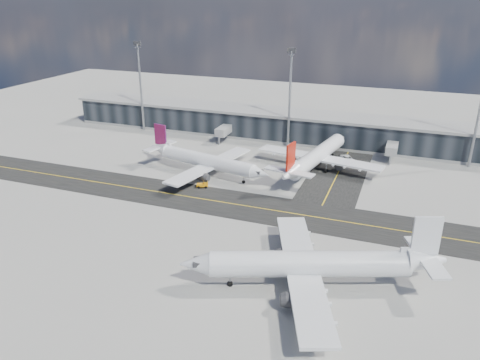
# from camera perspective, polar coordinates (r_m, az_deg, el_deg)

# --- Properties ---
(ground) EXTENTS (300.00, 300.00, 0.00)m
(ground) POSITION_cam_1_polar(r_m,az_deg,el_deg) (100.09, -1.32, -3.89)
(ground) COLOR gray
(ground) RESTS_ON ground
(taxiway_lanes) EXTENTS (180.00, 63.00, 0.03)m
(taxiway_lanes) POSITION_cam_1_polar(r_m,az_deg,el_deg) (108.05, 2.72, -1.85)
(taxiway_lanes) COLOR black
(taxiway_lanes) RESTS_ON ground
(terminal_concourse) EXTENTS (152.00, 19.80, 8.80)m
(terminal_concourse) POSITION_cam_1_polar(r_m,az_deg,el_deg) (147.80, 6.62, 6.41)
(terminal_concourse) COLOR black
(terminal_concourse) RESTS_ON ground
(floodlight_masts) EXTENTS (102.50, 0.70, 28.90)m
(floodlight_masts) POSITION_cam_1_polar(r_m,az_deg,el_deg) (138.52, 6.10, 10.27)
(floodlight_masts) COLOR gray
(floodlight_masts) RESTS_ON ground
(airliner_af) EXTENTS (36.46, 31.31, 10.87)m
(airliner_af) POSITION_cam_1_polar(r_m,az_deg,el_deg) (119.32, -4.21, 2.35)
(airliner_af) COLOR white
(airliner_af) RESTS_ON ground
(airliner_redtail) EXTENTS (33.99, 39.65, 11.78)m
(airliner_redtail) POSITION_cam_1_polar(r_m,az_deg,el_deg) (123.13, 9.34, 2.90)
(airliner_redtail) COLOR white
(airliner_redtail) RESTS_ON ground
(airliner_near) EXTENTS (40.42, 34.95, 12.39)m
(airliner_near) POSITION_cam_1_polar(r_m,az_deg,el_deg) (75.39, 8.92, -10.11)
(airliner_near) COLOR silver
(airliner_near) RESTS_ON ground
(baggage_tug) EXTENTS (2.90, 2.08, 1.65)m
(baggage_tug) POSITION_cam_1_polar(r_m,az_deg,el_deg) (112.06, -4.48, -0.53)
(baggage_tug) COLOR orange
(baggage_tug) RESTS_ON ground
(service_van) EXTENTS (5.30, 6.27, 1.60)m
(service_van) POSITION_cam_1_polar(r_m,az_deg,el_deg) (132.10, 12.97, 2.54)
(service_van) COLOR white
(service_van) RESTS_ON ground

